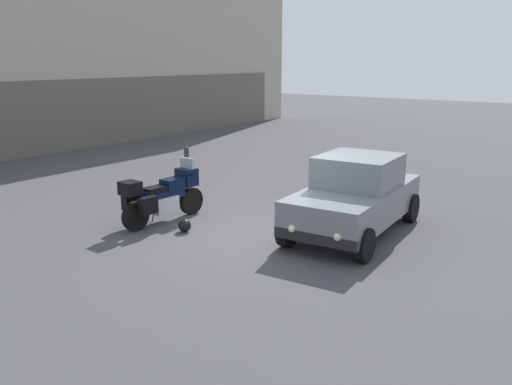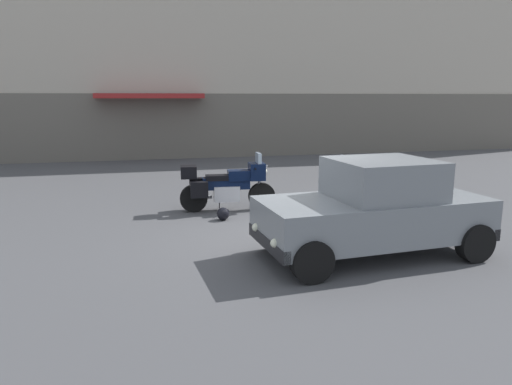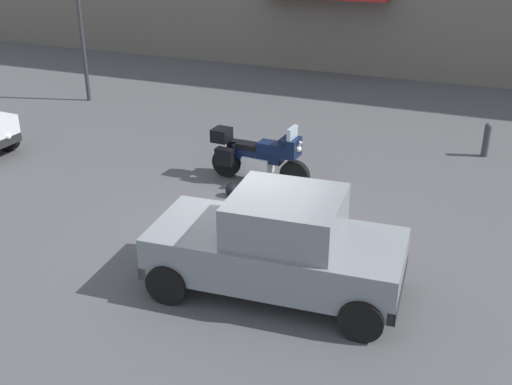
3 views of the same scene
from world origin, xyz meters
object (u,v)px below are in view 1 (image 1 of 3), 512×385
(bollard_curbside, at_px, (187,158))
(helmet, at_px, (185,225))
(motorcycle, at_px, (163,195))
(car_hatchback_near, at_px, (355,196))

(bollard_curbside, bearing_deg, helmet, -137.26)
(helmet, relative_size, bollard_curbside, 0.34)
(motorcycle, xyz_separation_m, helmet, (-0.23, -0.86, -0.48))
(helmet, bearing_deg, motorcycle, 75.27)
(motorcycle, bearing_deg, helmet, -100.93)
(helmet, height_order, bollard_curbside, bollard_curbside)
(motorcycle, xyz_separation_m, car_hatchback_near, (1.84, -3.79, 0.19))
(motorcycle, height_order, car_hatchback_near, car_hatchback_near)
(motorcycle, relative_size, bollard_curbside, 2.74)
(motorcycle, distance_m, bollard_curbside, 5.61)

